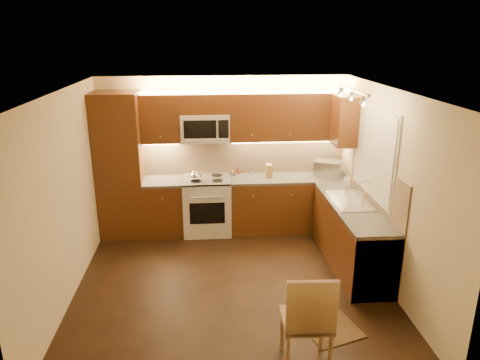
{
  "coord_description": "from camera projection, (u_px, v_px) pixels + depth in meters",
  "views": [
    {
      "loc": [
        -0.31,
        -5.16,
        3.14
      ],
      "look_at": [
        0.15,
        0.55,
        1.25
      ],
      "focal_mm": 33.52,
      "sensor_mm": 36.0,
      "label": 1
    }
  ],
  "objects": [
    {
      "name": "pantry",
      "position": [
        120.0,
        166.0,
        7.02
      ],
      "size": [
        0.7,
        0.6,
        2.3
      ],
      "primitive_type": "cube",
      "color": "#4E2510",
      "rests_on": "floor"
    },
    {
      "name": "dishwasher",
      "position": [
        369.0,
        260.0,
        5.6
      ],
      "size": [
        0.58,
        0.6,
        0.84
      ],
      "primitive_type": "cube",
      "color": "silver",
      "rests_on": "floor"
    },
    {
      "name": "microwave",
      "position": [
        205.0,
        127.0,
        7.05
      ],
      "size": [
        0.76,
        0.38,
        0.44
      ],
      "primitive_type": null,
      "color": "silver",
      "rests_on": "wall_back"
    },
    {
      "name": "upper_cab_back_left",
      "position": [
        160.0,
        118.0,
        6.96
      ],
      "size": [
        0.62,
        0.35,
        0.75
      ],
      "primitive_type": "cube",
      "color": "#4E2510",
      "rests_on": "wall_back"
    },
    {
      "name": "wall_left",
      "position": [
        65.0,
        199.0,
        5.35
      ],
      "size": [
        0.01,
        4.0,
        2.5
      ],
      "primitive_type": "cube",
      "color": "beige",
      "rests_on": "ground"
    },
    {
      "name": "dining_chair",
      "position": [
        306.0,
        318.0,
        4.3
      ],
      "size": [
        0.49,
        0.49,
        1.06
      ],
      "primitive_type": null,
      "rotation": [
        0.0,
        0.0,
        -0.04
      ],
      "color": "olive",
      "rests_on": "floor"
    },
    {
      "name": "wall_back",
      "position": [
        224.0,
        153.0,
        7.4
      ],
      "size": [
        4.0,
        0.01,
        2.5
      ],
      "primitive_type": "cube",
      "color": "beige",
      "rests_on": "ground"
    },
    {
      "name": "window_frame",
      "position": [
        375.0,
        152.0,
        6.06
      ],
      "size": [
        0.03,
        1.44,
        1.24
      ],
      "primitive_type": "cube",
      "color": "silver",
      "rests_on": "wall_right"
    },
    {
      "name": "ceiling",
      "position": [
        231.0,
        92.0,
        5.11
      ],
      "size": [
        4.0,
        4.0,
        0.01
      ],
      "primitive_type": "cube",
      "color": "beige",
      "rests_on": "ground"
    },
    {
      "name": "wall_right",
      "position": [
        389.0,
        190.0,
        5.65
      ],
      "size": [
        0.01,
        4.0,
        2.5
      ],
      "primitive_type": "cube",
      "color": "beige",
      "rests_on": "ground"
    },
    {
      "name": "floor",
      "position": [
        232.0,
        283.0,
        5.89
      ],
      "size": [
        4.0,
        4.0,
        0.01
      ],
      "primitive_type": "cube",
      "color": "black",
      "rests_on": "ground"
    },
    {
      "name": "track_light_bar",
      "position": [
        352.0,
        90.0,
        5.62
      ],
      "size": [
        0.04,
        1.2,
        0.03
      ],
      "primitive_type": "cube",
      "color": "silver",
      "rests_on": "ceiling"
    },
    {
      "name": "upper_cab_back_right",
      "position": [
        289.0,
        116.0,
        7.11
      ],
      "size": [
        1.92,
        0.35,
        0.75
      ],
      "primitive_type": "cube",
      "color": "#4E2510",
      "rests_on": "wall_back"
    },
    {
      "name": "window_blinds",
      "position": [
        373.0,
        152.0,
        6.06
      ],
      "size": [
        0.02,
        1.36,
        1.16
      ],
      "primitive_type": "cube",
      "color": "silver",
      "rests_on": "wall_right"
    },
    {
      "name": "toaster_oven",
      "position": [
        327.0,
        168.0,
        7.35
      ],
      "size": [
        0.5,
        0.44,
        0.25
      ],
      "primitive_type": "cube",
      "rotation": [
        0.0,
        0.0,
        -0.35
      ],
      "color": "silver",
      "rests_on": "counter_back_right"
    },
    {
      "name": "faucet",
      "position": [
        364.0,
        191.0,
        6.23
      ],
      "size": [
        0.2,
        0.04,
        0.3
      ],
      "primitive_type": null,
      "color": "silver",
      "rests_on": "counter_right"
    },
    {
      "name": "rug",
      "position": [
        324.0,
        321.0,
        5.11
      ],
      "size": [
        0.81,
        0.99,
        0.01
      ],
      "primitive_type": "cube",
      "rotation": [
        0.0,
        0.0,
        0.31
      ],
      "color": "black",
      "rests_on": "floor"
    },
    {
      "name": "sink",
      "position": [
        351.0,
        196.0,
        6.24
      ],
      "size": [
        0.52,
        0.86,
        0.15
      ],
      "primitive_type": null,
      "color": "silver",
      "rests_on": "counter_right"
    },
    {
      "name": "backsplash_back",
      "position": [
        245.0,
        156.0,
        7.43
      ],
      "size": [
        3.3,
        0.02,
        0.6
      ],
      "primitive_type": "cube",
      "color": "tan",
      "rests_on": "wall_back"
    },
    {
      "name": "base_cab_back_right",
      "position": [
        288.0,
        204.0,
        7.45
      ],
      "size": [
        1.92,
        0.6,
        0.86
      ],
      "primitive_type": "cube",
      "color": "#4E2510",
      "rests_on": "floor"
    },
    {
      "name": "counter_back_right",
      "position": [
        289.0,
        178.0,
        7.31
      ],
      "size": [
        1.92,
        0.6,
        0.04
      ],
      "primitive_type": "cube",
      "color": "#3A3735",
      "rests_on": "base_cab_back_right"
    },
    {
      "name": "stove",
      "position": [
        207.0,
        205.0,
        7.31
      ],
      "size": [
        0.76,
        0.65,
        0.92
      ],
      "primitive_type": null,
      "color": "silver",
      "rests_on": "floor"
    },
    {
      "name": "wall_front",
      "position": [
        247.0,
        279.0,
        3.61
      ],
      "size": [
        4.0,
        0.01,
        2.5
      ],
      "primitive_type": "cube",
      "color": "beige",
      "rests_on": "ground"
    },
    {
      "name": "base_cab_right",
      "position": [
        351.0,
        236.0,
        6.27
      ],
      "size": [
        0.6,
        2.0,
        0.86
      ],
      "primitive_type": "cube",
      "color": "#4E2510",
      "rests_on": "floor"
    },
    {
      "name": "backsplash_right",
      "position": [
        376.0,
        184.0,
        6.05
      ],
      "size": [
        0.02,
        2.0,
        0.6
      ],
      "primitive_type": "cube",
      "color": "tan",
      "rests_on": "wall_right"
    },
    {
      "name": "spice_jar_d",
      "position": [
        234.0,
        173.0,
        7.37
      ],
      "size": [
        0.06,
        0.06,
        0.1
      ],
      "primitive_type": "cylinder",
      "rotation": [
        0.0,
        0.0,
        -0.37
      ],
      "color": "brown",
      "rests_on": "counter_back_right"
    },
    {
      "name": "base_cab_back_left",
      "position": [
        165.0,
        207.0,
        7.29
      ],
      "size": [
        0.62,
        0.6,
        0.86
      ],
      "primitive_type": "cube",
      "color": "#4E2510",
      "rests_on": "floor"
    },
    {
      "name": "spice_jar_b",
      "position": [
        239.0,
        171.0,
        7.45
      ],
      "size": [
        0.05,
        0.05,
        0.1
      ],
      "primitive_type": "cylinder",
      "rotation": [
        0.0,
        0.0,
        0.2
      ],
      "color": "brown",
      "rests_on": "counter_back_right"
    },
    {
      "name": "upper_cab_bridge",
      "position": [
        205.0,
        103.0,
        6.94
      ],
      "size": [
        0.76,
        0.35,
        0.31
      ],
      "primitive_type": "cube",
      "color": "#4E2510",
      "rests_on": "wall_back"
    },
    {
      "name": "kettle",
      "position": [
        195.0,
        175.0,
        7.02
      ],
      "size": [
        0.17,
        0.17,
        0.19
      ],
      "primitive_type": null,
      "rotation": [
        0.0,
        0.0,
        0.0
      ],
      "color": "silver",
      "rests_on": "stove"
    },
    {
      "name": "soap_bottle",
      "position": [
        347.0,
        180.0,
        6.83
      ],
      "size": [
        0.12,
        0.12,
        0.2
      ],
      "primitive_type": "imported",
      "rotation": [
        0.0,
        0.0,
        -0.33
      ],
      "color": "silver",
      "rests_on": "counter_right"
    },
    {
      "name": "spice_jar_c",
      "position": [
        253.0,
        172.0,
        7.42
      ],
      "size": [
        0.04,
        0.04,
        0.09
      ],
      "primitive_type": "cylinder",
      "rotation": [
        0.0,
        0.0,
        -0.05
      ],
      "color": "silver",
      "rests_on": "counter_back_right"
    },
    {
      "name": "knife_block",
      "position": [
        269.0,
        171.0,
        7.29
      ],
      "size": [
        0.1,
        0.15,
        0.21
      ],
      "primitive_type": "cube",
      "rotation": [
        0.0,
        0.0,
        -0.01
      ],
      "color": "olive",
      "rests_on": "counter_back_right"
    },
    {
      "name": "spice_jar_a",
      "position": [
        233.0,
        172.0,
        7.38
      ],
      "size": [
        0.06,
        0.06,
        0.1
      ],
      "primitive_type": "cylinder",
      "rotation": [
        0.0,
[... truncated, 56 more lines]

